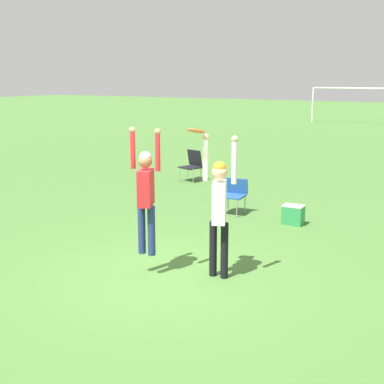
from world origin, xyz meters
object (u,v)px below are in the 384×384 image
at_px(camping_chair_2, 192,163).
at_px(cooler_box, 293,215).
at_px(person_jumping, 146,189).
at_px(camping_chair_1, 234,193).
at_px(person_defending, 219,203).
at_px(frisbee, 196,131).

xyz_separation_m(camping_chair_2, cooler_box, (4.30, -3.15, -0.31)).
xyz_separation_m(person_jumping, camping_chair_1, (-0.47, 4.19, -0.91)).
xyz_separation_m(person_defending, frisbee, (-0.33, -0.15, 1.10)).
xyz_separation_m(person_jumping, camping_chair_2, (-3.26, 7.11, -0.86)).
relative_size(person_defending, cooler_box, 5.15).
height_order(person_jumping, frisbee, frisbee).
bearing_deg(camping_chair_2, person_defending, 140.13).
relative_size(person_defending, camping_chair_1, 2.82).
xyz_separation_m(frisbee, camping_chair_1, (-1.19, 3.89, -1.82)).
bearing_deg(person_jumping, person_defending, -90.00).
height_order(person_defending, frisbee, frisbee).
bearing_deg(person_defending, person_jumping, -90.00).
distance_m(person_jumping, camping_chair_2, 7.87).
distance_m(frisbee, camping_chair_1, 4.46).
height_order(frisbee, camping_chair_1, frisbee).
xyz_separation_m(person_jumping, cooler_box, (1.04, 3.95, -1.18)).
bearing_deg(person_jumping, frisbee, -90.65).
bearing_deg(person_defending, cooler_box, 156.73).
bearing_deg(camping_chair_2, camping_chair_1, 150.96).
bearing_deg(camping_chair_1, cooler_box, 165.67).
bearing_deg(camping_chair_2, frisbee, 137.54).
distance_m(frisbee, camping_chair_2, 8.08).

